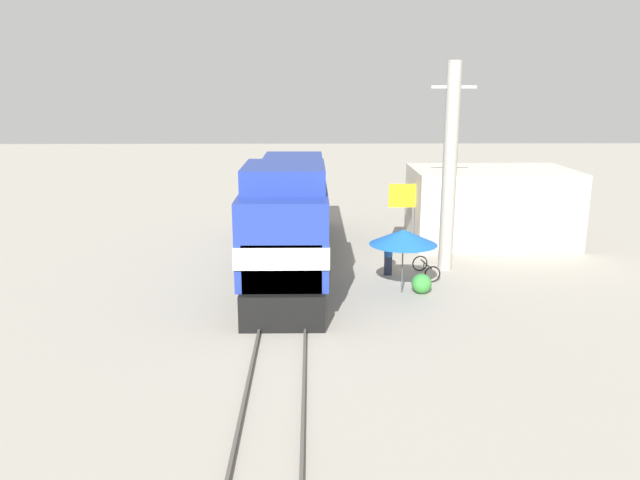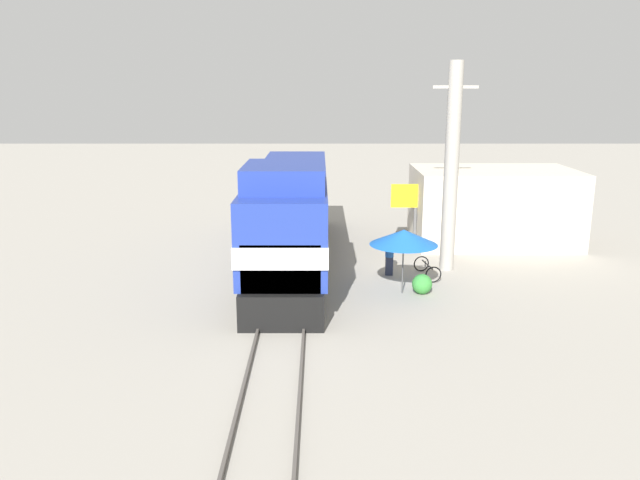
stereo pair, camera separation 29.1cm
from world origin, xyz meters
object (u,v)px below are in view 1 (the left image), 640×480
Objects in this scene: locomotive at (289,216)px; bicycle at (426,268)px; utility_pole at (450,168)px; person_bystander at (388,254)px; vendor_umbrella at (403,237)px; billboard_sign at (413,199)px.

locomotive reaches higher than bicycle.
utility_pole is 5.04× the size of bicycle.
locomotive reaches higher than person_bystander.
locomotive is at bearing -25.40° from bicycle.
vendor_umbrella is (4.29, -3.72, -0.02)m from locomotive.
billboard_sign is (-0.78, 3.94, -2.00)m from utility_pole.
bicycle is at bearing -9.68° from person_bystander.
utility_pole is 4.38m from vendor_umbrella.
utility_pole is at bearing -5.51° from locomotive.
bicycle is (5.56, -1.70, -1.83)m from locomotive.
person_bystander is 1.62m from bicycle.
bicycle is (1.27, 2.02, -1.81)m from vendor_umbrella.
locomotive reaches higher than vendor_umbrella.
utility_pole is at bearing 53.79° from vendor_umbrella.
billboard_sign is (1.48, 7.03, 0.13)m from vendor_umbrella.
vendor_umbrella is (-2.26, -3.09, -2.13)m from utility_pole.
locomotive is at bearing 160.40° from person_bystander.
vendor_umbrella reaches higher than bicycle.
locomotive is 6.09m from bicycle.
person_bystander is at bearing -19.60° from locomotive.
locomotive is 1.89× the size of utility_pole.
vendor_umbrella is at bearing 49.54° from bicycle.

